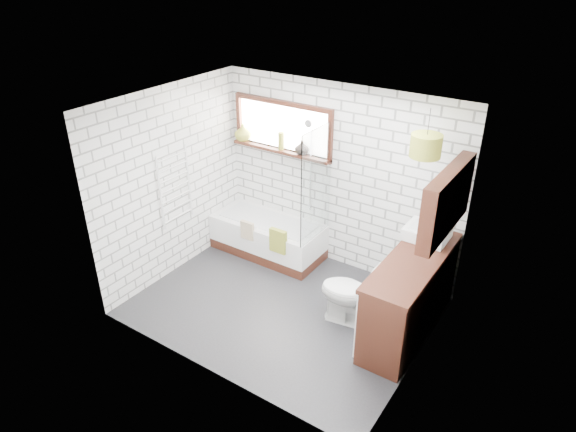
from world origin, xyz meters
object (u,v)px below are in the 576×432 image
Objects in this scene: toilet at (354,294)px; pendant at (426,146)px; bathtub at (268,236)px; basin at (427,233)px; vanity at (410,296)px.

toilet is 1.85m from pendant.
bathtub is 3.35× the size of basin.
vanity is at bearing 100.80° from toilet.
basin is at bearing -0.07° from bathtub.
bathtub is 2.01× the size of toilet.
pendant reaches higher than toilet.
vanity reaches higher than bathtub.
bathtub is 2.39m from basin.
bathtub is 2.83m from pendant.
bathtub is at bearing 176.92° from pendant.
bathtub is 2.38m from vanity.
basin reaches higher than toilet.
basin is (2.26, -0.00, 0.78)m from bathtub.
vanity is at bearing -66.34° from pendant.
vanity is at bearing -83.16° from basin.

